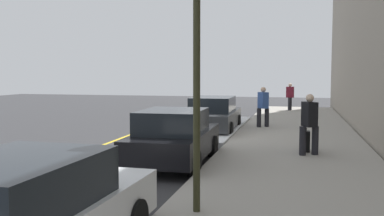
{
  "coord_description": "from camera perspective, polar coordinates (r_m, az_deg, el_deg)",
  "views": [
    {
      "loc": [
        -16.61,
        -3.29,
        2.51
      ],
      "look_at": [
        -1.1,
        0.46,
        1.2
      ],
      "focal_mm": 40.71,
      "sensor_mm": 36.0,
      "label": 1
    }
  ],
  "objects": [
    {
      "name": "ground_plane",
      "position": [
        17.12,
        2.36,
        -3.74
      ],
      "size": [
        56.0,
        56.0,
        0.0
      ],
      "primitive_type": "plane",
      "color": "#333335"
    },
    {
      "name": "sidewalk",
      "position": [
        16.79,
        13.5,
        -3.78
      ],
      "size": [
        28.0,
        4.6,
        0.15
      ],
      "primitive_type": "cube",
      "color": "#A39E93",
      "rests_on": "ground"
    },
    {
      "name": "lane_stripe_centre",
      "position": [
        18.01,
        -7.7,
        -3.35
      ],
      "size": [
        28.0,
        0.14,
        0.01
      ],
      "primitive_type": "cube",
      "color": "gold",
      "rests_on": "ground"
    },
    {
      "name": "snow_bank_curb",
      "position": [
        18.5,
        5.42,
        -2.78
      ],
      "size": [
        8.62,
        0.56,
        0.22
      ],
      "primitive_type": "cube",
      "color": "white",
      "rests_on": "ground"
    },
    {
      "name": "parked_car_black",
      "position": [
        11.81,
        -2.39,
        -3.85
      ],
      "size": [
        4.14,
        1.96,
        1.51
      ],
      "color": "black",
      "rests_on": "ground"
    },
    {
      "name": "parked_car_charcoal",
      "position": [
        17.97,
        2.84,
        -0.91
      ],
      "size": [
        4.49,
        1.97,
        1.51
      ],
      "color": "black",
      "rests_on": "ground"
    },
    {
      "name": "pedestrian_blue_coat",
      "position": [
        19.03,
        9.29,
        0.3
      ],
      "size": [
        0.55,
        0.51,
        1.73
      ],
      "color": "black",
      "rests_on": "sidewalk"
    },
    {
      "name": "pedestrian_black_coat",
      "position": [
        12.84,
        15.12,
        -1.85
      ],
      "size": [
        0.55,
        0.54,
        1.75
      ],
      "color": "black",
      "rests_on": "sidewalk"
    },
    {
      "name": "pedestrian_burgundy_coat",
      "position": [
        27.86,
        12.72,
        1.57
      ],
      "size": [
        0.55,
        0.49,
        1.69
      ],
      "color": "black",
      "rests_on": "sidewalk"
    },
    {
      "name": "traffic_light_pole",
      "position": [
        7.27,
        0.64,
        9.29
      ],
      "size": [
        0.35,
        0.26,
        4.35
      ],
      "color": "#2D2D19",
      "rests_on": "sidewalk"
    },
    {
      "name": "rolling_suitcase",
      "position": [
        13.43,
        14.72,
        -4.24
      ],
      "size": [
        0.34,
        0.22,
        0.98
      ],
      "color": "black",
      "rests_on": "sidewalk"
    }
  ]
}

